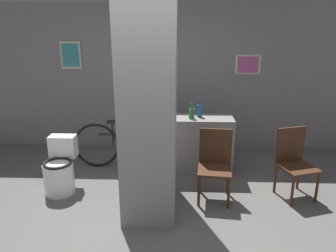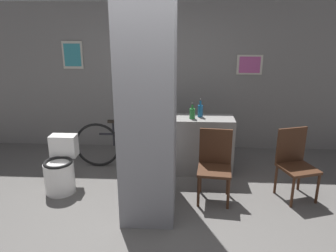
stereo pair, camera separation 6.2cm
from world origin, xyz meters
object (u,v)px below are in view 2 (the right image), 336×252
toilet (61,169)px  chair_near_pillar (215,162)px  bottle_tall (200,110)px  chair_by_doorway (295,161)px  bicycle (131,145)px

toilet → chair_near_pillar: bearing=-2.3°
bottle_tall → chair_by_doorway: bearing=-30.9°
chair_by_doorway → bicycle: size_ratio=0.51×
toilet → chair_near_pillar: size_ratio=0.80×
chair_by_doorway → bicycle: 2.46m
chair_near_pillar → bottle_tall: size_ratio=3.31×
bottle_tall → bicycle: bearing=177.3°
toilet → chair_near_pillar: 2.12m
chair_by_doorway → bottle_tall: bottle_tall is taller
bicycle → bottle_tall: (1.09, -0.05, 0.60)m
toilet → bottle_tall: bottle_tall is taller
chair_by_doorway → bottle_tall: 1.52m
toilet → bottle_tall: bearing=21.4°
chair_by_doorway → bicycle: chair_by_doorway is taller
chair_by_doorway → chair_near_pillar: bearing=167.4°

